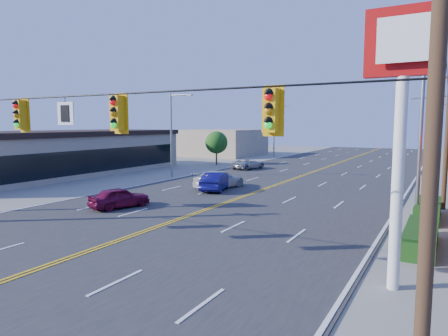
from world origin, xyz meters
The scene contains 18 objects.
ground centered at (0.00, 0.00, 0.00)m, with size 160.00×160.00×0.00m, color gray.
road centered at (0.00, 20.00, 0.03)m, with size 20.00×120.00×0.06m, color #2D2D30.
signal_span centered at (-0.12, 0.00, 4.89)m, with size 24.32×0.34×9.00m.
kfc_pylon centered at (11.00, 4.00, 6.04)m, with size 2.20×0.36×8.50m.
strip_mall centered at (-22.00, 18.00, 2.25)m, with size 10.40×26.40×4.40m.
streetlight_se centered at (10.79, 14.00, 4.51)m, with size 2.55×0.25×8.00m.
streetlight_ne centered at (10.79, 38.00, 4.51)m, with size 2.55×0.25×8.00m.
streetlight_sw centered at (-10.79, 22.00, 4.51)m, with size 2.55×0.25×8.00m.
streetlight_nw centered at (-10.79, 48.00, 4.51)m, with size 2.55×0.25×8.00m.
utility_pole_near centered at (12.20, 18.00, 4.20)m, with size 0.28×0.28×8.40m, color #47301E.
utility_pole_mid centered at (12.20, 36.00, 4.20)m, with size 0.28×0.28×8.40m, color #47301E.
utility_pole_far centered at (12.20, 54.00, 4.20)m, with size 0.28×0.28×8.40m, color #47301E.
tree_west centered at (-13.00, 34.00, 2.79)m, with size 2.80×2.80×4.20m.
bld_west_far centered at (-20.00, 48.00, 2.10)m, with size 11.00×12.00×4.20m, color tan.
car_magenta centered at (-4.89, 8.61, 0.62)m, with size 1.47×3.65×1.24m, color maroon.
car_blue centered at (-3.01, 16.98, 0.70)m, with size 1.49×4.26×1.40m, color #12105E.
car_white centered at (-3.37, 18.03, 0.69)m, with size 1.93×4.74×1.38m, color silver.
car_silver centered at (-7.20, 31.23, 0.60)m, with size 1.98×4.30×1.20m, color #A7A8AC.
Camera 1 is at (12.27, -9.01, 5.11)m, focal length 32.00 mm.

